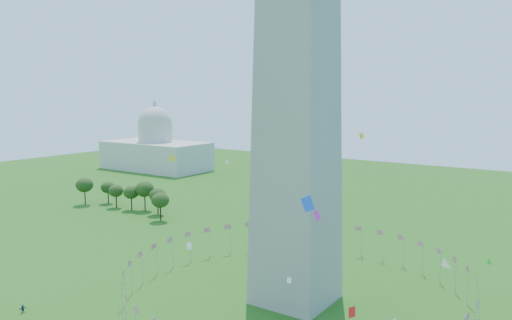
% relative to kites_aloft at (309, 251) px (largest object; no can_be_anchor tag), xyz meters
% --- Properties ---
extents(flag_ring, '(80.24, 80.24, 9.00)m').
position_rel_kites_aloft_xyz_m(flag_ring, '(-15.07, 21.53, -16.13)').
color(flag_ring, silver).
rests_on(flag_ring, ground).
extents(capitol_building, '(70.00, 35.00, 46.00)m').
position_rel_kites_aloft_xyz_m(capitol_building, '(-195.07, 151.53, 2.37)').
color(capitol_building, beige).
rests_on(capitol_building, ground).
extents(kites_aloft, '(80.43, 83.94, 36.98)m').
position_rel_kites_aloft_xyz_m(kites_aloft, '(0.00, 0.00, 0.00)').
color(kites_aloft, white).
rests_on(kites_aloft, ground).
extents(tree_line_west, '(55.66, 16.18, 12.24)m').
position_rel_kites_aloft_xyz_m(tree_line_west, '(-120.24, 62.34, -15.15)').
color(tree_line_west, '#30531B').
rests_on(tree_line_west, ground).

